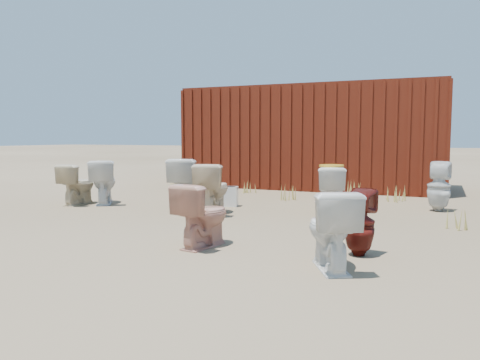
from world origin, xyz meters
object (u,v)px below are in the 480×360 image
at_px(toilet_back_e, 439,186).
at_px(shipping_container, 314,138).
at_px(toilet_back_beige_left, 78,184).
at_px(loose_tank, 224,196).
at_px(toilet_back_a, 185,181).
at_px(toilet_front_maroon, 359,223).
at_px(toilet_back_beige_right, 213,189).
at_px(toilet_front_c, 187,183).
at_px(toilet_front_pink, 203,215).
at_px(toilet_front_e, 331,229).
at_px(toilet_back_yellowlid, 331,190).
at_px(toilet_front_a, 103,182).

bearing_deg(toilet_back_e, shipping_container, -40.69).
height_order(toilet_back_beige_left, loose_tank, toilet_back_beige_left).
height_order(shipping_container, toilet_back_e, shipping_container).
height_order(shipping_container, toilet_back_a, shipping_container).
bearing_deg(toilet_back_e, toilet_front_maroon, 83.49).
height_order(toilet_back_beige_left, toilet_back_beige_right, toilet_back_beige_right).
bearing_deg(toilet_back_beige_left, toilet_back_e, -167.79).
distance_m(toilet_front_c, toilet_back_a, 1.23).
height_order(shipping_container, loose_tank, shipping_container).
height_order(toilet_front_c, toilet_front_maroon, toilet_front_c).
bearing_deg(shipping_container, toilet_front_c, -104.58).
bearing_deg(toilet_back_a, toilet_front_maroon, 139.03).
bearing_deg(toilet_back_beige_left, toilet_front_pink, 146.94).
bearing_deg(shipping_container, toilet_back_e, -46.10).
height_order(toilet_front_e, loose_tank, toilet_front_e).
xyz_separation_m(shipping_container, toilet_back_yellowlid, (1.29, -3.94, -0.82)).
distance_m(toilet_back_beige_right, toilet_back_yellowlid, 1.87).
bearing_deg(toilet_back_yellowlid, toilet_back_beige_right, 8.77).
xyz_separation_m(shipping_container, toilet_back_beige_left, (-3.14, -4.72, -0.83)).
relative_size(toilet_front_pink, toilet_back_a, 0.99).
xyz_separation_m(toilet_back_beige_right, loose_tank, (-0.20, 0.82, -0.23)).
bearing_deg(toilet_front_a, toilet_back_beige_left, 2.22).
bearing_deg(toilet_back_beige_left, toilet_front_maroon, 157.95).
bearing_deg(toilet_front_e, loose_tank, -77.57).
bearing_deg(toilet_back_beige_right, toilet_back_a, -57.20).
xyz_separation_m(toilet_front_a, toilet_front_pink, (3.23, -2.25, -0.04)).
bearing_deg(toilet_back_a, loose_tank, 150.04).
bearing_deg(toilet_front_pink, toilet_back_e, -112.87).
xyz_separation_m(toilet_front_maroon, toilet_front_e, (-0.16, -0.61, 0.03)).
height_order(toilet_front_a, toilet_front_pink, toilet_front_a).
distance_m(toilet_front_pink, toilet_front_c, 2.88).
height_order(toilet_back_e, loose_tank, toilet_back_e).
height_order(toilet_front_maroon, toilet_back_beige_right, toilet_back_beige_right).
distance_m(shipping_container, toilet_front_c, 4.52).
distance_m(shipping_container, toilet_front_pink, 6.78).
bearing_deg(toilet_front_pink, toilet_back_yellowlid, -96.94).
bearing_deg(toilet_front_maroon, toilet_front_c, -24.75).
distance_m(toilet_front_maroon, toilet_back_a, 5.01).
bearing_deg(loose_tank, toilet_front_pink, -82.64).
bearing_deg(toilet_back_a, toilet_front_e, 132.81).
distance_m(toilet_front_c, toilet_front_maroon, 3.88).
distance_m(toilet_front_e, toilet_back_yellowlid, 3.16).
bearing_deg(toilet_back_beige_right, toilet_front_e, 125.42).
xyz_separation_m(toilet_front_pink, toilet_front_e, (1.50, -0.32, 0.02)).
xyz_separation_m(shipping_container, toilet_front_maroon, (2.12, -6.43, -0.85)).
distance_m(toilet_back_beige_left, toilet_back_yellowlid, 4.50).
relative_size(toilet_front_c, toilet_back_beige_right, 1.06).
xyz_separation_m(toilet_front_a, toilet_front_c, (1.65, 0.16, 0.03)).
bearing_deg(toilet_front_pink, toilet_front_c, -46.94).
relative_size(toilet_back_a, toilet_back_yellowlid, 0.95).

